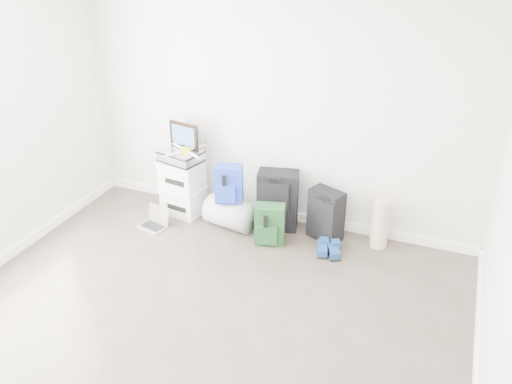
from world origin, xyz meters
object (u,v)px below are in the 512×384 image
at_px(boxes_stack, 183,187).
at_px(laptop, 155,222).
at_px(carry_on, 326,215).
at_px(briefcase, 181,156).
at_px(large_suitcase, 277,200).
at_px(duffel_bag, 230,213).

bearing_deg(boxes_stack, laptop, -103.68).
distance_m(boxes_stack, laptop, 0.51).
xyz_separation_m(boxes_stack, carry_on, (1.69, 0.05, -0.05)).
bearing_deg(briefcase, carry_on, 15.65).
relative_size(boxes_stack, briefcase, 1.48).
xyz_separation_m(briefcase, large_suitcase, (1.13, 0.08, -0.38)).
bearing_deg(large_suitcase, briefcase, 171.17).
height_order(boxes_stack, briefcase, briefcase).
distance_m(briefcase, carry_on, 1.75).
distance_m(briefcase, large_suitcase, 1.20).
relative_size(duffel_bag, laptop, 1.55).
xyz_separation_m(boxes_stack, briefcase, (-0.00, 0.00, 0.39)).
relative_size(duffel_bag, carry_on, 0.96).
bearing_deg(duffel_bag, carry_on, 19.47).
relative_size(carry_on, laptop, 1.62).
height_order(duffel_bag, laptop, duffel_bag).
height_order(briefcase, laptop, briefcase).
xyz_separation_m(briefcase, carry_on, (1.69, 0.05, -0.44)).
bearing_deg(briefcase, boxes_stack, 13.94).
bearing_deg(laptop, carry_on, 28.51).
distance_m(large_suitcase, laptop, 1.40).
distance_m(briefcase, duffel_bag, 0.85).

